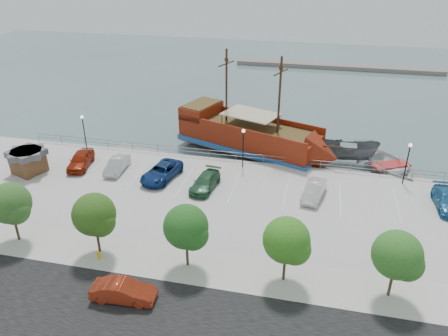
# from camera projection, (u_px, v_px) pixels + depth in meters

# --- Properties ---
(ground) EXTENTS (160.00, 160.00, 0.00)m
(ground) POSITION_uv_depth(u_px,v_px,m) (230.00, 207.00, 40.90)
(ground) COLOR #495D60
(street) EXTENTS (100.00, 8.00, 0.04)m
(street) POSITION_uv_depth(u_px,v_px,m) (174.00, 330.00, 26.56)
(street) COLOR black
(street) RESTS_ON land_slab
(sidewalk) EXTENTS (100.00, 4.00, 0.05)m
(sidewalk) POSITION_uv_depth(u_px,v_px,m) (201.00, 267.00, 31.76)
(sidewalk) COLOR beige
(sidewalk) RESTS_ON land_slab
(seawall_railing) EXTENTS (50.00, 0.06, 1.00)m
(seawall_railing) POSITION_uv_depth(u_px,v_px,m) (245.00, 157.00, 46.97)
(seawall_railing) COLOR slate
(seawall_railing) RESTS_ON land_slab
(far_shore) EXTENTS (40.00, 3.00, 0.80)m
(far_shore) POSITION_uv_depth(u_px,v_px,m) (337.00, 67.00, 86.47)
(far_shore) COLOR slate
(far_shore) RESTS_ON ground
(pirate_ship) EXTENTS (19.80, 11.52, 12.30)m
(pirate_ship) POSITION_uv_depth(u_px,v_px,m) (259.00, 139.00, 50.00)
(pirate_ship) COLOR maroon
(pirate_ship) RESTS_ON ground
(patrol_boat) EXTENTS (6.69, 2.64, 2.57)m
(patrol_boat) POSITION_uv_depth(u_px,v_px,m) (348.00, 153.00, 48.46)
(patrol_boat) COLOR #565B60
(patrol_boat) RESTS_ON ground
(speedboat) EXTENTS (8.12, 8.96, 1.52)m
(speedboat) POSITION_uv_depth(u_px,v_px,m) (390.00, 168.00, 46.41)
(speedboat) COLOR silver
(speedboat) RESTS_ON ground
(dock_west) EXTENTS (6.82, 3.39, 0.38)m
(dock_west) POSITION_uv_depth(u_px,v_px,m) (140.00, 152.00, 51.32)
(dock_west) COLOR gray
(dock_west) RESTS_ON ground
(dock_mid) EXTENTS (7.09, 3.10, 0.39)m
(dock_mid) POSITION_uv_depth(u_px,v_px,m) (329.00, 171.00, 47.01)
(dock_mid) COLOR slate
(dock_mid) RESTS_ON ground
(dock_east) EXTENTS (6.66, 2.90, 0.37)m
(dock_east) POSITION_uv_depth(u_px,v_px,m) (393.00, 177.00, 45.74)
(dock_east) COLOR slate
(dock_east) RESTS_ON ground
(shed) EXTENTS (3.79, 3.79, 2.47)m
(shed) POSITION_uv_depth(u_px,v_px,m) (28.00, 161.00, 44.43)
(shed) COLOR brown
(shed) RESTS_ON land_slab
(street_sedan) EXTENTS (4.37, 1.80, 1.41)m
(street_sedan) POSITION_uv_depth(u_px,v_px,m) (123.00, 291.00, 28.55)
(street_sedan) COLOR maroon
(street_sedan) RESTS_ON street
(fire_hydrant) EXTENTS (0.24, 0.24, 0.69)m
(fire_hydrant) POSITION_uv_depth(u_px,v_px,m) (99.00, 255.00, 32.41)
(fire_hydrant) COLOR #EEB700
(fire_hydrant) RESTS_ON sidewalk
(lamp_post_left) EXTENTS (0.36, 0.36, 4.28)m
(lamp_post_left) POSITION_uv_depth(u_px,v_px,m) (84.00, 127.00, 48.30)
(lamp_post_left) COLOR black
(lamp_post_left) RESTS_ON land_slab
(lamp_post_mid) EXTENTS (0.36, 0.36, 4.28)m
(lamp_post_mid) POSITION_uv_depth(u_px,v_px,m) (243.00, 141.00, 44.74)
(lamp_post_mid) COLOR black
(lamp_post_mid) RESTS_ON land_slab
(lamp_post_right) EXTENTS (0.36, 0.36, 4.28)m
(lamp_post_right) POSITION_uv_depth(u_px,v_px,m) (408.00, 156.00, 41.58)
(lamp_post_right) COLOR black
(lamp_post_right) RESTS_ON land_slab
(tree_b) EXTENTS (3.30, 3.20, 5.00)m
(tree_b) POSITION_uv_depth(u_px,v_px,m) (11.00, 205.00, 33.13)
(tree_b) COLOR #473321
(tree_b) RESTS_ON sidewalk
(tree_c) EXTENTS (3.30, 3.20, 5.00)m
(tree_c) POSITION_uv_depth(u_px,v_px,m) (96.00, 216.00, 31.75)
(tree_c) COLOR #473321
(tree_c) RESTS_ON sidewalk
(tree_d) EXTENTS (3.30, 3.20, 5.00)m
(tree_d) POSITION_uv_depth(u_px,v_px,m) (188.00, 229.00, 30.37)
(tree_d) COLOR #473321
(tree_d) RESTS_ON sidewalk
(tree_e) EXTENTS (3.30, 3.20, 5.00)m
(tree_e) POSITION_uv_depth(u_px,v_px,m) (288.00, 242.00, 28.99)
(tree_e) COLOR #473321
(tree_e) RESTS_ON sidewalk
(tree_f) EXTENTS (3.30, 3.20, 5.00)m
(tree_f) POSITION_uv_depth(u_px,v_px,m) (399.00, 257.00, 27.60)
(tree_f) COLOR #473321
(tree_f) RESTS_ON sidewalk
(parked_car_a) EXTENTS (2.73, 4.97, 1.60)m
(parked_car_a) POSITION_uv_depth(u_px,v_px,m) (81.00, 160.00, 45.79)
(parked_car_a) COLOR maroon
(parked_car_a) RESTS_ON land_slab
(parked_car_b) EXTENTS (1.66, 4.25, 1.38)m
(parked_car_b) POSITION_uv_depth(u_px,v_px,m) (117.00, 165.00, 44.96)
(parked_car_b) COLOR #B4B4B5
(parked_car_b) RESTS_ON land_slab
(parked_car_c) EXTENTS (3.44, 5.72, 1.49)m
(parked_car_c) POSITION_uv_depth(u_px,v_px,m) (162.00, 172.00, 43.45)
(parked_car_c) COLOR navy
(parked_car_c) RESTS_ON land_slab
(parked_car_d) EXTENTS (2.46, 4.89, 1.36)m
(parked_car_d) POSITION_uv_depth(u_px,v_px,m) (205.00, 182.00, 41.73)
(parked_car_d) COLOR #2A5A39
(parked_car_d) RESTS_ON land_slab
(parked_car_f) EXTENTS (2.32, 4.58, 1.44)m
(parked_car_f) POSITION_uv_depth(u_px,v_px,m) (314.00, 191.00, 40.20)
(parked_car_f) COLOR silver
(parked_car_f) RESTS_ON land_slab
(parked_car_h) EXTENTS (2.18, 4.97, 1.42)m
(parked_car_h) POSITION_uv_depth(u_px,v_px,m) (447.00, 201.00, 38.66)
(parked_car_h) COLOR #226499
(parked_car_h) RESTS_ON land_slab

